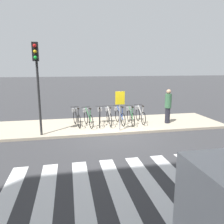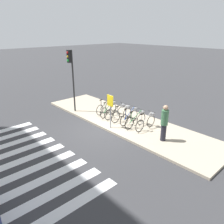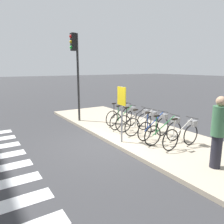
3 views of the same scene
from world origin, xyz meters
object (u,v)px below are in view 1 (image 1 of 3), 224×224
object	(u,v)px
traffic_light	(37,71)
sign_post	(120,104)
parked_bicycle_0	(76,117)
parked_bicycle_5	(130,115)
pedestrian	(168,105)
parked_bicycle_4	(119,115)
parked_bicycle_1	(88,117)
parked_bicycle_6	(140,114)
parked_bicycle_2	(100,117)
parked_bicycle_3	(109,116)

from	to	relation	value
traffic_light	sign_post	size ratio (longest dim) A/B	2.12
parked_bicycle_0	parked_bicycle_5	distance (m)	2.83
pedestrian	traffic_light	world-z (taller)	traffic_light
parked_bicycle_0	parked_bicycle_4	xyz separation A→B (m)	(2.25, -0.06, 0.00)
parked_bicycle_0	sign_post	size ratio (longest dim) A/B	0.85
parked_bicycle_1	parked_bicycle_6	world-z (taller)	same
parked_bicycle_2	sign_post	size ratio (longest dim) A/B	0.86
parked_bicycle_3	parked_bicycle_5	size ratio (longest dim) A/B	1.00
pedestrian	parked_bicycle_2	bearing A→B (deg)	174.44
parked_bicycle_4	parked_bicycle_3	bearing A→B (deg)	-176.75
parked_bicycle_1	parked_bicycle_6	size ratio (longest dim) A/B	0.99
parked_bicycle_1	traffic_light	bearing A→B (deg)	-150.59
parked_bicycle_0	sign_post	xyz separation A→B (m)	(1.96, -1.35, 0.84)
parked_bicycle_2	parked_bicycle_4	size ratio (longest dim) A/B	0.99
parked_bicycle_6	pedestrian	xyz separation A→B (m)	(1.39, -0.45, 0.52)
parked_bicycle_2	parked_bicycle_4	distance (m)	1.06
pedestrian	traffic_light	size ratio (longest dim) A/B	0.46
parked_bicycle_1	traffic_light	distance (m)	3.44
parked_bicycle_5	traffic_light	distance (m)	5.17
parked_bicycle_5	pedestrian	size ratio (longest dim) A/B	0.89
parked_bicycle_1	sign_post	xyz separation A→B (m)	(1.39, -1.18, 0.84)
parked_bicycle_0	parked_bicycle_4	size ratio (longest dim) A/B	0.99
parked_bicycle_3	pedestrian	size ratio (longest dim) A/B	0.89
parked_bicycle_4	sign_post	size ratio (longest dim) A/B	0.86
pedestrian	sign_post	world-z (taller)	sign_post
parked_bicycle_1	pedestrian	size ratio (longest dim) A/B	0.88
parked_bicycle_1	parked_bicycle_4	xyz separation A→B (m)	(1.68, 0.11, 0.00)
parked_bicycle_2	sign_post	distance (m)	1.69
parked_bicycle_4	pedestrian	bearing A→B (deg)	-8.67
parked_bicycle_0	parked_bicycle_1	world-z (taller)	same
parked_bicycle_2	parked_bicycle_5	bearing A→B (deg)	-1.98
parked_bicycle_5	traffic_light	xyz separation A→B (m)	(-4.42, -1.24, 2.38)
parked_bicycle_5	pedestrian	world-z (taller)	pedestrian
parked_bicycle_0	traffic_light	world-z (taller)	traffic_light
parked_bicycle_0	parked_bicycle_5	world-z (taller)	same
parked_bicycle_3	parked_bicycle_5	world-z (taller)	same
parked_bicycle_1	parked_bicycle_3	size ratio (longest dim) A/B	0.99
parked_bicycle_6	parked_bicycle_2	bearing A→B (deg)	-177.46
parked_bicycle_4	parked_bicycle_1	bearing A→B (deg)	-176.40
parked_bicycle_1	parked_bicycle_0	bearing A→B (deg)	163.44
sign_post	parked_bicycle_0	bearing A→B (deg)	145.52
sign_post	parked_bicycle_2	bearing A→B (deg)	121.76
sign_post	parked_bicycle_3	bearing A→B (deg)	103.11
parked_bicycle_1	parked_bicycle_3	distance (m)	1.11
parked_bicycle_5	sign_post	bearing A→B (deg)	-125.77
parked_bicycle_0	parked_bicycle_2	world-z (taller)	same
traffic_light	parked_bicycle_4	bearing A→B (deg)	19.05
pedestrian	parked_bicycle_0	bearing A→B (deg)	174.61
parked_bicycle_1	pedestrian	xyz separation A→B (m)	(4.23, -0.28, 0.52)
parked_bicycle_6	parked_bicycle_4	bearing A→B (deg)	-177.01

